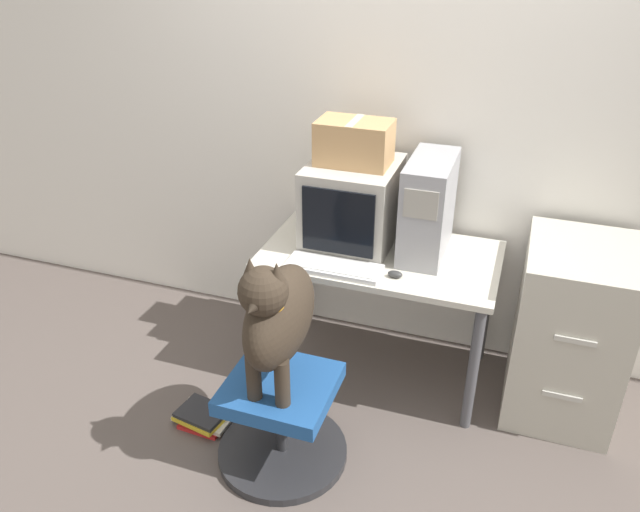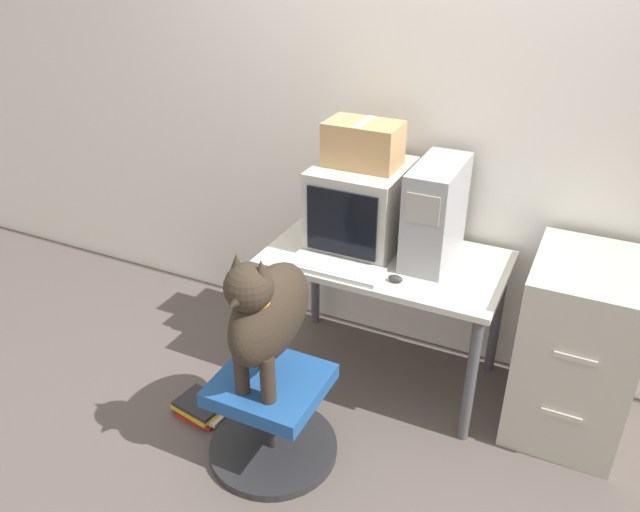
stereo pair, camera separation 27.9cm
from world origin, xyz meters
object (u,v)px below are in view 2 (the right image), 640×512
at_px(pc_tower, 435,212).
at_px(cardboard_box, 363,144).
at_px(filing_cabinet, 576,348).
at_px(keyboard, 335,268).
at_px(book_stack_floor, 202,407).
at_px(office_chair, 272,417).
at_px(dog, 267,312).
at_px(crt_monitor, 361,205).

relative_size(pc_tower, cardboard_box, 1.38).
height_order(pc_tower, filing_cabinet, pc_tower).
xyz_separation_m(keyboard, book_stack_floor, (-0.51, -0.45, -0.68)).
xyz_separation_m(keyboard, filing_cabinet, (1.08, 0.27, -0.29)).
bearing_deg(cardboard_box, office_chair, -94.23).
bearing_deg(cardboard_box, dog, -94.22).
relative_size(crt_monitor, book_stack_floor, 1.67).
distance_m(crt_monitor, office_chair, 1.09).
bearing_deg(office_chair, dog, -90.00).
distance_m(crt_monitor, dog, 0.84).
bearing_deg(cardboard_box, filing_cabinet, -2.87).
bearing_deg(crt_monitor, dog, -94.24).
bearing_deg(dog, cardboard_box, 85.78).
xyz_separation_m(crt_monitor, pc_tower, (0.37, 0.00, 0.03)).
relative_size(crt_monitor, pc_tower, 1.00).
relative_size(office_chair, book_stack_floor, 2.04).
height_order(keyboard, office_chair, keyboard).
relative_size(keyboard, filing_cabinet, 0.52).
distance_m(crt_monitor, cardboard_box, 0.31).
bearing_deg(dog, crt_monitor, 85.76).
height_order(crt_monitor, cardboard_box, cardboard_box).
xyz_separation_m(dog, filing_cabinet, (1.15, 0.77, -0.33)).
xyz_separation_m(cardboard_box, book_stack_floor, (-0.50, -0.77, -1.18)).
distance_m(keyboard, book_stack_floor, 0.96).
height_order(pc_tower, book_stack_floor, pc_tower).
distance_m(office_chair, filing_cabinet, 1.41).
bearing_deg(crt_monitor, pc_tower, 0.29).
bearing_deg(crt_monitor, office_chair, -94.25).
relative_size(office_chair, cardboard_box, 1.69).
bearing_deg(office_chair, crt_monitor, 85.75).
bearing_deg(office_chair, pc_tower, 62.30).
bearing_deg(crt_monitor, keyboard, -88.42).
distance_m(dog, cardboard_box, 0.95).
xyz_separation_m(pc_tower, keyboard, (-0.36, -0.32, -0.22)).
height_order(filing_cabinet, book_stack_floor, filing_cabinet).
bearing_deg(pc_tower, filing_cabinet, -4.19).
xyz_separation_m(crt_monitor, keyboard, (0.01, -0.32, -0.19)).
bearing_deg(dog, keyboard, 82.18).
relative_size(dog, cardboard_box, 1.87).
xyz_separation_m(crt_monitor, office_chair, (-0.06, -0.82, -0.71)).
bearing_deg(dog, book_stack_floor, 171.93).
height_order(pc_tower, office_chair, pc_tower).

